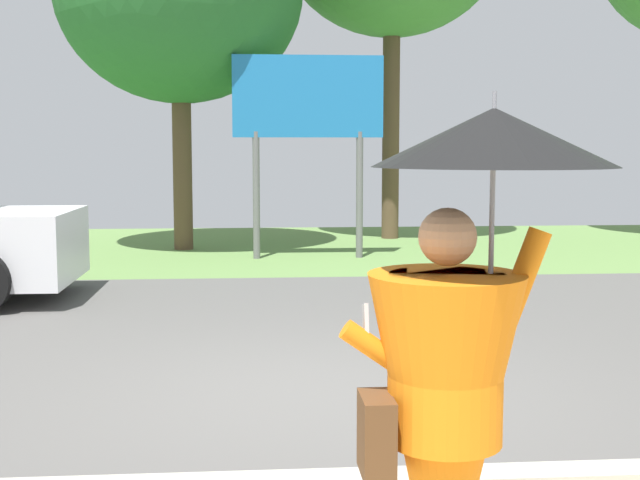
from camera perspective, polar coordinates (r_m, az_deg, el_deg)
ground_plane at (r=9.73m, az=-1.63°, el=-5.51°), size 40.00×22.00×0.20m
monk_pedestrian at (r=3.33m, az=8.94°, el=-8.80°), size 1.03×0.92×2.13m
roadside_billboard at (r=14.86m, az=-0.80°, el=8.59°), size 2.60×0.12×3.50m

